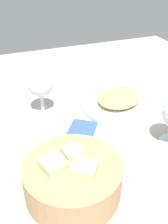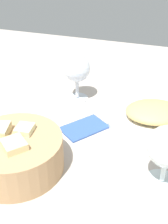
{
  "view_description": "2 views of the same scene",
  "coord_description": "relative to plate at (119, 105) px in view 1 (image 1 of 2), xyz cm",
  "views": [
    {
      "loc": [
        19.88,
        50.32,
        41.89
      ],
      "look_at": [
        -1.38,
        -4.66,
        4.12
      ],
      "focal_mm": 41.37,
      "sensor_mm": 36.0,
      "label": 1
    },
    {
      "loc": [
        -18.38,
        54.06,
        41.1
      ],
      "look_at": [
        1.27,
        -2.5,
        3.99
      ],
      "focal_mm": 46.21,
      "sensor_mm": 36.0,
      "label": 2
    }
  ],
  "objects": [
    {
      "name": "plate",
      "position": [
        0.0,
        0.0,
        0.0
      ],
      "size": [
        23.39,
        23.39,
        1.4
      ],
      "primitive_type": "cylinder",
      "color": "silver",
      "rests_on": "ground_plane"
    },
    {
      "name": "lettuce_garnish",
      "position": [
        -2.8,
        -5.67,
        1.46
      ],
      "size": [
        3.74,
        3.74,
        1.53
      ],
      "primitive_type": "cone",
      "color": "#44832C",
      "rests_on": "plate"
    },
    {
      "name": "bread_basket",
      "position": [
        24.08,
        26.06,
        3.19
      ],
      "size": [
        19.14,
        19.14,
        9.13
      ],
      "color": "tan",
      "rests_on": "ground_plane"
    },
    {
      "name": "wine_glass_near",
      "position": [
        22.62,
        -5.57,
        8.18
      ],
      "size": [
        7.47,
        7.47,
        13.17
      ],
      "color": "silver",
      "rests_on": "ground_plane"
    },
    {
      "name": "folded_napkin",
      "position": [
        15.69,
        8.24,
        -0.3
      ],
      "size": [
        12.14,
        13.01,
        0.8
      ],
      "primitive_type": "cube",
      "rotation": [
        0.0,
        0.0,
        0.94
      ],
      "color": "#33559C",
      "rests_on": "ground_plane"
    },
    {
      "name": "omelette",
      "position": [
        0.0,
        0.0,
        2.57
      ],
      "size": [
        17.61,
        15.96,
        3.74
      ],
      "primitive_type": "ellipsoid",
      "rotation": [
        0.0,
        0.0,
        0.37
      ],
      "color": "#DFB764",
      "rests_on": "plate"
    },
    {
      "name": "ground_plane",
      "position": [
        14.87,
        9.56,
        -1.7
      ],
      "size": [
        140.0,
        140.0,
        2.0
      ],
      "primitive_type": "cube",
      "color": "#B3A79C"
    }
  ]
}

